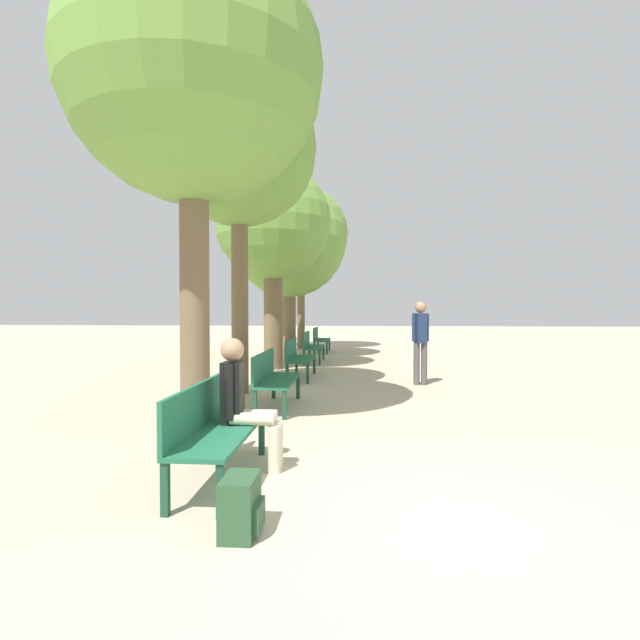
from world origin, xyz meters
TOP-DOWN VIEW (x-y plane):
  - ground_plane at (0.00, 0.00)m, footprint 80.00×80.00m
  - bench_row_0 at (-1.91, 0.72)m, footprint 0.52×1.73m
  - bench_row_1 at (-1.91, 4.07)m, footprint 0.52×1.73m
  - bench_row_2 at (-1.91, 7.41)m, footprint 0.52×1.73m
  - bench_row_3 at (-1.91, 10.76)m, footprint 0.52×1.73m
  - bench_row_4 at (-1.91, 14.11)m, footprint 0.52×1.73m
  - tree_row_0 at (-2.74, 2.77)m, footprint 3.48×3.48m
  - tree_row_1 at (-2.74, 5.37)m, footprint 2.87×2.87m
  - tree_row_2 at (-2.74, 9.08)m, footprint 3.01×3.01m
  - tree_row_3 at (-2.74, 12.13)m, footprint 3.68×3.68m
  - tree_row_4 at (-2.74, 15.53)m, footprint 3.66×3.66m
  - person_seated at (-1.66, 1.02)m, footprint 0.61×0.34m
  - backpack at (-1.37, -0.37)m, footprint 0.27×0.38m
  - pedestrian_near at (0.76, 6.65)m, footprint 0.35×0.28m

SIDE VIEW (x-z plane):
  - ground_plane at x=0.00m, z-range 0.00..0.00m
  - backpack at x=-1.37m, z-range 0.00..0.41m
  - bench_row_0 at x=-1.91m, z-range 0.07..0.96m
  - bench_row_1 at x=-1.91m, z-range 0.07..0.96m
  - bench_row_2 at x=-1.91m, z-range 0.07..0.96m
  - bench_row_3 at x=-1.91m, z-range 0.07..0.96m
  - bench_row_4 at x=-1.91m, z-range 0.07..0.96m
  - person_seated at x=-1.66m, z-range 0.04..1.34m
  - pedestrian_near at x=0.76m, z-range 0.13..1.85m
  - tree_row_3 at x=-2.74m, z-range 0.94..6.56m
  - tree_row_2 at x=-2.74m, z-range 1.10..6.44m
  - tree_row_4 at x=-2.74m, z-range 1.31..7.62m
  - tree_row_1 at x=-2.74m, z-range 1.51..7.49m
  - tree_row_0 at x=-2.74m, z-range 1.46..7.94m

